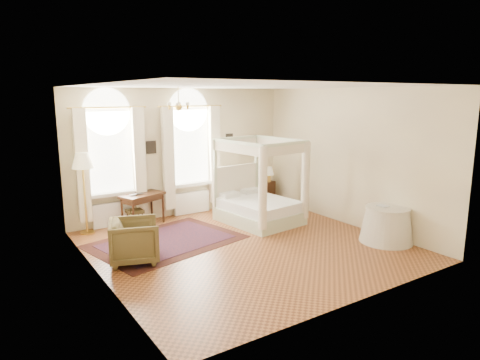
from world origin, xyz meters
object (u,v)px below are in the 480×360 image
Objects in this scene: canopy_bed at (259,204)px; side_table at (387,225)px; writing_desk at (142,198)px; nightstand at (265,192)px; armchair at (135,241)px; floor_lamp at (83,165)px; coffee_table at (140,239)px; stool at (135,213)px.

side_table is (1.45, -2.69, -0.09)m from canopy_bed.
writing_desk is at bearing 152.14° from canopy_bed.
side_table is (0.19, -4.15, 0.05)m from nightstand.
floor_lamp reaches higher than armchair.
floor_lamp is at bearing 174.63° from writing_desk.
floor_lamp is 6.83m from side_table.
writing_desk is at bearing -178.14° from nightstand.
writing_desk is at bearing 134.64° from side_table.
armchair is 2.57m from floor_lamp.
writing_desk is at bearing 68.05° from coffee_table.
stool is 0.57× the size of coffee_table.
stool is at bearing -1.25° from armchair.
coffee_table is (0.14, 0.08, -0.03)m from armchair.
writing_desk is 2.36m from armchair.
floor_lamp is at bearing 26.86° from armchair.
nightstand is 0.89× the size of coffee_table.
side_table is (3.98, -4.03, -0.29)m from writing_desk.
coffee_table reaches higher than stool.
canopy_bed is at bearing 118.33° from side_table.
nightstand reaches higher than stool.
stool is 2.14m from coffee_table.
stool is (-4.00, -0.13, 0.02)m from nightstand.
writing_desk is 2.23m from coffee_table.
side_table is at bearing -61.67° from canopy_bed.
canopy_bed is at bearing -58.65° from armchair.
writing_desk is 1.29× the size of armchair.
canopy_bed is at bearing -130.96° from nightstand.
writing_desk is 1.04× the size of side_table.
floor_lamp is (-1.31, 0.12, 0.93)m from writing_desk.
writing_desk is (-2.52, 1.33, 0.20)m from canopy_bed.
floor_lamp is at bearing 159.18° from canopy_bed.
side_table reaches higher than nightstand.
coffee_table is (-0.83, -2.05, -0.28)m from writing_desk.
armchair is 0.80× the size of side_table.
canopy_bed is 3.06m from side_table.
side_table is at bearing -22.30° from coffee_table.
coffee_table is at bearing -77.56° from floor_lamp.
writing_desk reaches higher than stool.
writing_desk is (-3.79, -0.12, 0.35)m from nightstand.
nightstand is 5.27m from armchair.
nightstand is 0.35× the size of floor_lamp.
canopy_bed reaches higher than stool.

